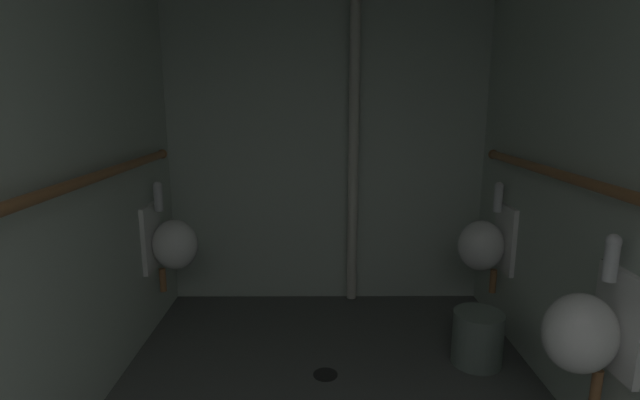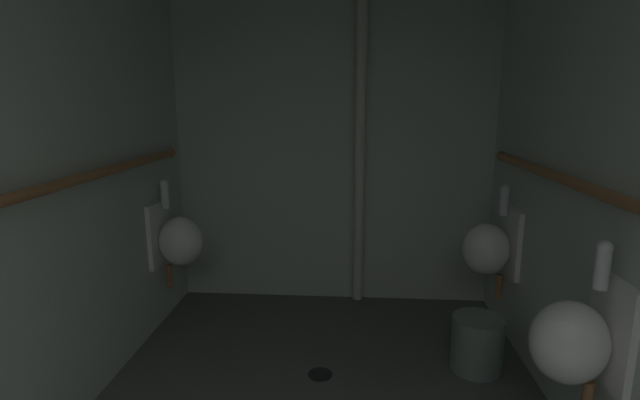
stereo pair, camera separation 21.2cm
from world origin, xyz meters
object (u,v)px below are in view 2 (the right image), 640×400
urinal_right_far (490,248)px  floor_drain (320,374)px  urinal_left_mid (178,239)px  standpipe_back_wall (360,147)px  waste_bin (477,343)px  urinal_right_mid (575,340)px

urinal_right_far → floor_drain: 1.34m
urinal_left_mid → standpipe_back_wall: (1.23, 0.43, 0.59)m
urinal_left_mid → waste_bin: bearing=-13.4°
standpipe_back_wall → floor_drain: size_ratio=16.79×
urinal_left_mid → urinal_right_mid: bearing=-30.5°
urinal_right_far → standpipe_back_wall: standpipe_back_wall is taller
urinal_right_far → floor_drain: (-1.06, -0.55, -0.60)m
urinal_right_far → urinal_left_mid: bearing=179.1°
urinal_right_far → urinal_right_mid: bearing=-90.0°
urinal_left_mid → floor_drain: urinal_left_mid is taller
urinal_right_mid → floor_drain: (-1.06, 0.64, -0.60)m
urinal_right_mid → floor_drain: 1.37m
waste_bin → floor_drain: bearing=-171.9°
urinal_left_mid → floor_drain: bearing=-30.0°
standpipe_back_wall → waste_bin: size_ratio=7.40×
urinal_left_mid → floor_drain: (1.02, -0.59, -0.60)m
urinal_left_mid → standpipe_back_wall: size_ratio=0.32×
urinal_right_far → floor_drain: bearing=-152.4°
waste_bin → urinal_right_far: bearing=69.8°
waste_bin → urinal_right_mid: bearing=-78.5°
urinal_right_far → standpipe_back_wall: bearing=151.0°
standpipe_back_wall → urinal_left_mid: bearing=-160.7°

